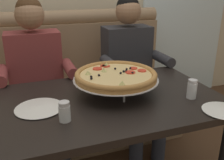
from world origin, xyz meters
name	(u,v)px	position (x,y,z in m)	size (l,w,h in m)	color
booth_bench	(81,93)	(0.00, 0.88, 0.40)	(1.71, 0.78, 1.13)	#937556
dining_table	(113,111)	(0.00, 0.00, 0.65)	(1.25, 0.83, 0.74)	black
diner_left	(37,76)	(-0.39, 0.62, 0.71)	(0.54, 0.64, 1.27)	#2D3342
diner_right	(131,65)	(0.39, 0.62, 0.71)	(0.54, 0.64, 1.27)	#2D3342
pizza	(116,76)	(0.04, 0.05, 0.85)	(0.50, 0.50, 0.15)	silver
shaker_pepper_flakes	(65,113)	(-0.31, -0.18, 0.78)	(0.06, 0.06, 0.10)	white
shaker_parmesan	(192,90)	(0.42, -0.16, 0.78)	(0.06, 0.06, 0.11)	white
plate_near_left	(39,107)	(-0.42, -0.01, 0.75)	(0.25, 0.25, 0.02)	white
plate_near_right	(223,110)	(0.47, -0.35, 0.75)	(0.21, 0.21, 0.02)	white
patio_chair	(153,42)	(1.43, 2.16, 0.52)	(0.43, 0.43, 0.86)	black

